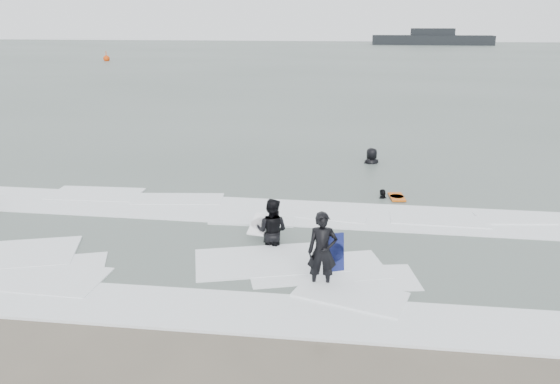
# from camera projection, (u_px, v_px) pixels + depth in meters

# --- Properties ---
(ground) EXTENTS (320.00, 320.00, 0.00)m
(ground) POSITION_uv_depth(u_px,v_px,m) (249.00, 301.00, 12.74)
(ground) COLOR brown
(ground) RESTS_ON ground
(sea) EXTENTS (320.00, 320.00, 0.00)m
(sea) POSITION_uv_depth(u_px,v_px,m) (347.00, 60.00, 88.19)
(sea) COLOR #47544C
(sea) RESTS_ON ground
(surfer_centre) EXTENTS (0.76, 0.54, 1.97)m
(surfer_centre) POSITION_uv_depth(u_px,v_px,m) (321.00, 288.00, 13.36)
(surfer_centre) COLOR black
(surfer_centre) RESTS_ON ground
(surfer_wading) EXTENTS (1.08, 0.91, 1.98)m
(surfer_wading) POSITION_uv_depth(u_px,v_px,m) (272.00, 245.00, 15.86)
(surfer_wading) COLOR black
(surfer_wading) RESTS_ON ground
(surfer_right_near) EXTENTS (0.98, 0.68, 1.54)m
(surfer_right_near) POSITION_uv_depth(u_px,v_px,m) (383.00, 199.00, 19.93)
(surfer_right_near) COLOR black
(surfer_right_near) RESTS_ON ground
(surfer_right_far) EXTENTS (1.10, 0.92, 1.91)m
(surfer_right_far) POSITION_uv_depth(u_px,v_px,m) (371.00, 164.00, 24.74)
(surfer_right_far) COLOR black
(surfer_right_far) RESTS_ON ground
(surf_foam) EXTENTS (30.03, 9.06, 0.09)m
(surf_foam) POSITION_uv_depth(u_px,v_px,m) (274.00, 239.00, 16.22)
(surf_foam) COLOR white
(surf_foam) RESTS_ON ground
(bodyboards) EXTENTS (4.85, 7.67, 1.25)m
(bodyboards) POSITION_uv_depth(u_px,v_px,m) (335.00, 220.00, 16.41)
(bodyboards) COLOR #10174D
(bodyboards) RESTS_ON ground
(buoy) EXTENTS (1.00, 1.00, 1.65)m
(buoy) POSITION_uv_depth(u_px,v_px,m) (107.00, 59.00, 86.10)
(buoy) COLOR #D03C09
(buoy) RESTS_ON ground
(vessel_horizon) EXTENTS (30.34, 5.42, 4.12)m
(vessel_horizon) POSITION_uv_depth(u_px,v_px,m) (432.00, 39.00, 140.43)
(vessel_horizon) COLOR black
(vessel_horizon) RESTS_ON ground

